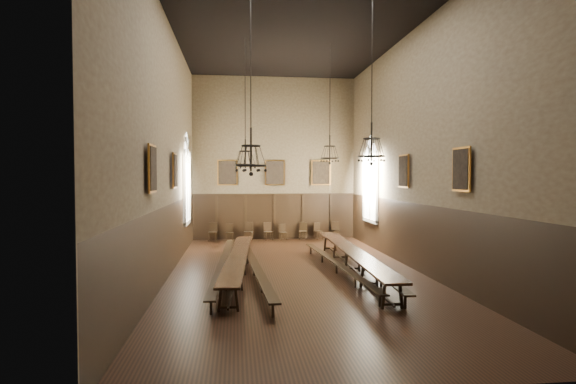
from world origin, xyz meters
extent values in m
cube|color=black|center=(0.00, 0.00, -0.01)|extent=(9.00, 18.00, 0.02)
cube|color=black|center=(0.00, 0.00, 9.01)|extent=(9.00, 18.00, 0.02)
cube|color=#776749|center=(0.00, 9.01, 4.50)|extent=(9.00, 0.02, 9.00)
cube|color=#776749|center=(0.00, -9.01, 4.50)|extent=(9.00, 0.02, 9.00)
cube|color=#776749|center=(-4.51, 0.00, 4.50)|extent=(0.02, 18.00, 9.00)
cube|color=#776749|center=(4.51, 0.00, 4.50)|extent=(0.02, 18.00, 9.00)
cube|color=black|center=(-2.08, -0.07, 0.71)|extent=(1.27, 9.52, 0.07)
cube|color=black|center=(2.08, 0.04, 0.77)|extent=(1.06, 10.31, 0.07)
cube|color=black|center=(-2.60, 0.23, 0.44)|extent=(0.70, 10.36, 0.05)
cube|color=black|center=(-1.52, -0.17, 0.44)|extent=(0.90, 10.35, 0.05)
cube|color=black|center=(1.44, -0.19, 0.38)|extent=(0.79, 9.05, 0.05)
cube|color=black|center=(2.55, 0.12, 0.44)|extent=(0.89, 10.30, 0.05)
cube|color=black|center=(-3.41, 8.54, 0.47)|extent=(0.50, 0.50, 0.05)
cube|color=black|center=(-3.41, 8.73, 0.73)|extent=(0.44, 0.11, 0.52)
cube|color=black|center=(-2.50, 8.54, 0.43)|extent=(0.41, 0.41, 0.05)
cube|color=black|center=(-2.50, 8.71, 0.67)|extent=(0.41, 0.05, 0.48)
cube|color=black|center=(-1.49, 8.48, 0.47)|extent=(0.53, 0.53, 0.05)
cube|color=black|center=(-1.49, 8.67, 0.73)|extent=(0.44, 0.14, 0.52)
cube|color=black|center=(-0.40, 8.55, 0.45)|extent=(0.51, 0.51, 0.05)
cube|color=black|center=(-0.40, 8.73, 0.70)|extent=(0.42, 0.13, 0.50)
cube|color=black|center=(0.42, 8.52, 0.41)|extent=(0.45, 0.45, 0.05)
cube|color=black|center=(0.42, 8.68, 0.64)|extent=(0.38, 0.11, 0.45)
cube|color=black|center=(1.54, 8.58, 0.44)|extent=(0.50, 0.50, 0.05)
cube|color=black|center=(1.54, 8.76, 0.69)|extent=(0.41, 0.13, 0.49)
cube|color=black|center=(2.40, 8.54, 0.43)|extent=(0.51, 0.51, 0.05)
cube|color=black|center=(2.40, 8.71, 0.67)|extent=(0.40, 0.17, 0.48)
cube|color=black|center=(3.41, 8.53, 0.45)|extent=(0.44, 0.44, 0.05)
cube|color=black|center=(3.41, 8.71, 0.70)|extent=(0.42, 0.06, 0.50)
cylinder|color=black|center=(-1.77, 2.07, 6.99)|extent=(0.03, 0.03, 4.03)
torus|color=black|center=(-1.77, 2.07, 3.97)|extent=(0.81, 0.81, 0.05)
torus|color=black|center=(-1.77, 2.07, 4.49)|extent=(0.52, 0.52, 0.04)
cylinder|color=black|center=(-1.77, 2.07, 4.40)|extent=(0.06, 0.06, 1.15)
cylinder|color=black|center=(1.74, 2.47, 7.10)|extent=(0.03, 0.03, 3.80)
torus|color=black|center=(1.74, 2.47, 4.25)|extent=(0.77, 0.77, 0.05)
torus|color=black|center=(1.74, 2.47, 4.75)|extent=(0.49, 0.49, 0.04)
cylinder|color=black|center=(1.74, 2.47, 4.66)|extent=(0.05, 0.05, 1.09)
cylinder|color=black|center=(-1.69, -2.26, 6.98)|extent=(0.03, 0.03, 4.03)
torus|color=black|center=(-1.69, -2.26, 3.82)|extent=(0.93, 0.93, 0.05)
torus|color=black|center=(-1.69, -2.26, 4.42)|extent=(0.59, 0.59, 0.04)
cylinder|color=black|center=(-1.69, -2.26, 4.31)|extent=(0.07, 0.07, 1.31)
cylinder|color=black|center=(2.05, -2.31, 7.08)|extent=(0.03, 0.03, 3.83)
torus|color=black|center=(2.05, -2.31, 4.12)|extent=(0.85, 0.85, 0.05)
torus|color=black|center=(2.05, -2.31, 4.67)|extent=(0.54, 0.54, 0.04)
cylinder|color=black|center=(2.05, -2.31, 4.57)|extent=(0.06, 0.06, 1.20)
cube|color=#AC7029|center=(-2.60, 8.88, 3.70)|extent=(1.10, 0.12, 1.40)
cube|color=black|center=(-2.60, 8.88, 3.70)|extent=(0.98, 0.02, 1.28)
cube|color=#AC7029|center=(0.00, 8.88, 3.70)|extent=(1.10, 0.12, 1.40)
cube|color=black|center=(0.00, 8.88, 3.70)|extent=(0.98, 0.02, 1.28)
cube|color=#AC7029|center=(2.60, 8.88, 3.70)|extent=(1.10, 0.12, 1.40)
cube|color=black|center=(2.60, 8.88, 3.70)|extent=(0.98, 0.02, 1.28)
cube|color=#AC7029|center=(-4.38, 1.00, 3.70)|extent=(0.12, 1.00, 1.30)
cube|color=black|center=(-4.38, 1.00, 3.70)|extent=(0.02, 0.88, 1.18)
cube|color=#AC7029|center=(-4.38, -3.50, 3.70)|extent=(0.12, 1.00, 1.30)
cube|color=black|center=(-4.38, -3.50, 3.70)|extent=(0.02, 0.88, 1.18)
cube|color=#AC7029|center=(4.38, 1.00, 3.70)|extent=(0.12, 1.00, 1.30)
cube|color=black|center=(4.38, 1.00, 3.70)|extent=(0.02, 0.88, 1.18)
cube|color=#AC7029|center=(4.38, -3.50, 3.70)|extent=(0.12, 1.00, 1.30)
cube|color=black|center=(4.38, -3.50, 3.70)|extent=(0.02, 0.88, 1.18)
camera|label=1|loc=(-2.15, -15.90, 3.49)|focal=28.00mm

